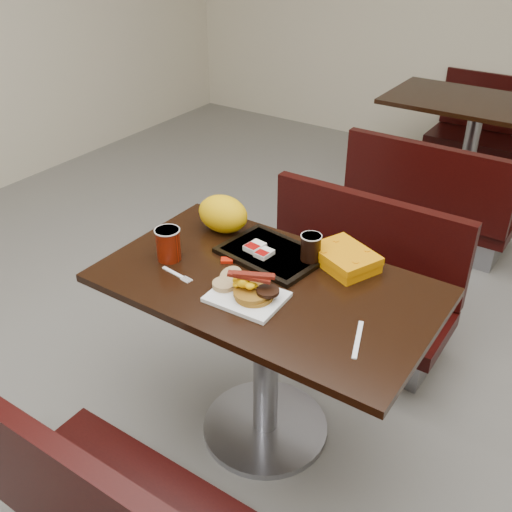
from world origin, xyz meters
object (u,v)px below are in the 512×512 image
Objects in this scene: table_near at (266,362)px; clamshell at (345,258)px; pancake_stack at (254,294)px; tray at (272,254)px; bench_far_n at (495,128)px; table_far at (469,154)px; coffee_cup_near at (168,245)px; platter at (247,297)px; coffee_cup_far at (311,248)px; knife at (358,339)px; bench_near_n at (347,281)px; hashbrown_sleeve_right at (264,253)px; paper_bag at (223,214)px; fork at (173,272)px; hashbrown_sleeve_left at (255,247)px; bench_near_s at (141,493)px; bench_far_s at (434,192)px.

clamshell is (0.18, 0.25, 0.41)m from table_near.
pancake_stack reaches higher than tray.
pancake_stack is at bearing -60.53° from tray.
bench_far_n is 3.08m from clamshell.
coffee_cup_near is at bearing -98.28° from table_far.
bench_far_n is at bearing 90.46° from pancake_stack.
coffee_cup_far is at bearing 76.17° from platter.
coffee_cup_far is 0.44× the size of clamshell.
table_near is 4.82× the size of platter.
knife is (0.80, -0.04, -0.06)m from coffee_cup_near.
bench_far_n is 4.02× the size of platter.
table_near is 11.86× the size of coffee_cup_far.
platter is 1.08× the size of clamshell.
bench_near_n is 0.92m from pancake_stack.
hashbrown_sleeve_right is at bearing -92.08° from table_far.
coffee_cup_near reaches higher than bench_near_n.
platter is 2.46× the size of coffee_cup_far.
paper_bag is (-0.76, 0.33, 0.07)m from knife.
tray is 0.28m from clamshell.
platter is (0.00, -0.13, 0.38)m from table_near.
paper_bag reaches higher than clamshell.
coffee_cup_far is 0.47× the size of paper_bag.
tray reaches higher than fork.
hashbrown_sleeve_left reaches higher than bench_near_n.
bench_near_n is at bearing -171.96° from knife.
tray is at bearing 104.04° from platter.
coffee_cup_far reaches higher than hashbrown_sleeve_left.
table_far is 9.16× the size of pancake_stack.
hashbrown_sleeve_right is at bearing 115.90° from pancake_stack.
bench_near_s is 1.00× the size of bench_far_n.
bench_far_s is 1.77m from coffee_cup_far.
fork is 1.88× the size of hashbrown_sleeve_left.
coffee_cup_far is (0.04, 0.31, 0.04)m from pancake_stack.
bench_far_n is 4.32× the size of clamshell.
table_far is at bearing 81.53° from paper_bag.
platter reaches higher than bench_far_s.
knife is at bearing -19.46° from hashbrown_sleeve_right.
bench_far_s is 4.32× the size of clamshell.
coffee_cup_far reaches higher than platter.
bench_far_s is at bearing 119.67° from clamshell.
pancake_stack is (0.03, 0.58, 0.42)m from bench_near_s.
bench_near_n is at bearing 53.66° from paper_bag.
bench_near_s is at bearing -58.00° from coffee_cup_near.
table_near is 1.90m from bench_far_s.
hashbrown_sleeve_left is at bearing -92.63° from bench_far_n.
hashbrown_sleeve_right is at bearing -92.90° from bench_far_s.
pancake_stack is 1.30× the size of coffee_cup_far.
hashbrown_sleeve_left is at bearing -94.71° from bench_far_s.
hashbrown_sleeve_right is at bearing -130.91° from clamshell.
bench_near_n is 1.00× the size of bench_far_n.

